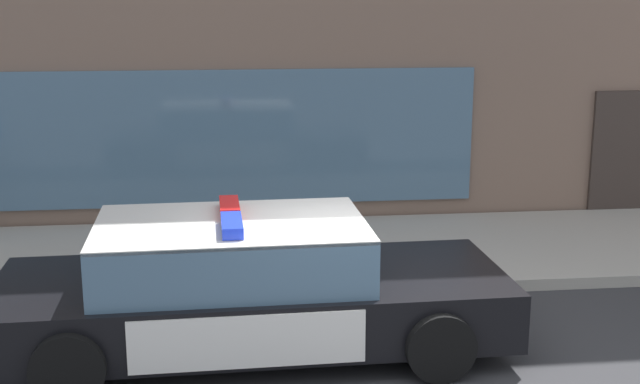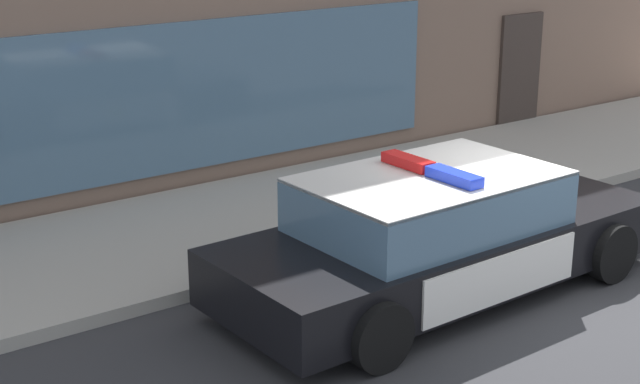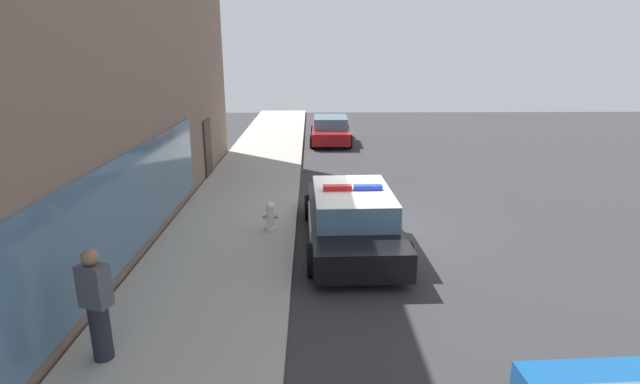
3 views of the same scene
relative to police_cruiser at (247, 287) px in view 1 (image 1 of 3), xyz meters
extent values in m
plane|color=#303033|center=(1.24, -0.53, -0.68)|extent=(48.00, 48.00, 0.00)
cube|color=#A39E93|center=(1.24, 2.97, -0.61)|extent=(48.00, 3.26, 0.15)
cube|color=slate|center=(-2.63, 4.62, 0.77)|extent=(12.65, 0.08, 2.10)
cube|color=#382D28|center=(6.22, 4.62, 0.37)|extent=(1.00, 0.08, 2.10)
cube|color=black|center=(0.06, 0.00, -0.18)|extent=(5.24, 2.07, 0.60)
cube|color=silver|center=(1.72, 0.04, -0.02)|extent=(1.81, 1.94, 0.05)
cube|color=silver|center=(-1.76, -0.04, -0.02)|extent=(1.50, 1.93, 0.05)
cube|color=silver|center=(-0.07, 0.98, -0.18)|extent=(2.18, 0.08, 0.51)
cube|color=silver|center=(-0.02, -0.98, -0.18)|extent=(2.18, 0.08, 0.51)
cube|color=yellow|center=(-0.07, 0.99, -0.18)|extent=(0.22, 0.02, 0.26)
cube|color=slate|center=(-0.15, 0.00, 0.39)|extent=(2.75, 1.81, 0.60)
cube|color=silver|center=(-0.15, 0.00, 0.68)|extent=(2.75, 1.81, 0.04)
cube|color=red|center=(-0.15, 0.34, 0.76)|extent=(0.22, 0.66, 0.11)
cube|color=blue|center=(-0.14, -0.35, 0.76)|extent=(0.22, 0.66, 0.11)
cylinder|color=black|center=(1.75, 1.01, -0.34)|extent=(0.69, 0.24, 0.68)
cylinder|color=black|center=(1.80, -0.92, -0.34)|extent=(0.69, 0.24, 0.68)
cylinder|color=black|center=(-1.68, 0.93, -0.34)|extent=(0.69, 0.24, 0.68)
cylinder|color=black|center=(-1.63, -1.01, -0.34)|extent=(0.69, 0.24, 0.68)
cylinder|color=silver|center=(0.54, 1.96, -0.48)|extent=(0.28, 0.28, 0.10)
cylinder|color=silver|center=(0.54, 1.96, -0.21)|extent=(0.19, 0.19, 0.45)
sphere|color=silver|center=(0.54, 1.96, 0.08)|extent=(0.22, 0.22, 0.22)
cylinder|color=gray|center=(0.54, 1.96, 0.16)|extent=(0.06, 0.06, 0.05)
cylinder|color=gray|center=(0.54, 1.81, -0.18)|extent=(0.09, 0.10, 0.09)
cylinder|color=gray|center=(0.54, 2.10, -0.18)|extent=(0.09, 0.10, 0.09)
cylinder|color=gray|center=(0.69, 1.96, -0.22)|extent=(0.10, 0.12, 0.12)
camera|label=1|loc=(-0.16, -8.13, 2.92)|focal=46.86mm
camera|label=2|loc=(-6.69, -7.07, 3.60)|focal=53.42mm
camera|label=3|loc=(-10.70, 0.94, 3.77)|focal=27.04mm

